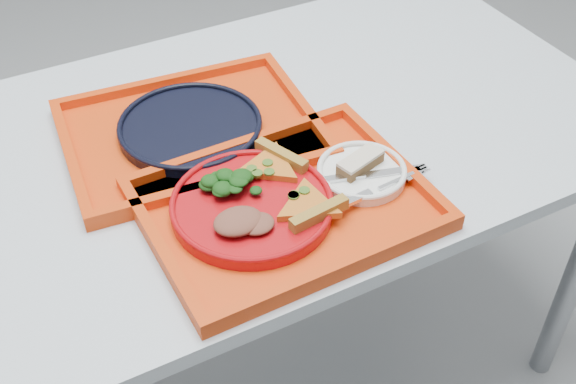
% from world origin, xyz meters
% --- Properties ---
extents(ground, '(10.00, 10.00, 0.00)m').
position_xyz_m(ground, '(0.00, 0.00, 0.00)').
color(ground, gray).
rests_on(ground, ground).
extents(table, '(1.60, 0.80, 0.75)m').
position_xyz_m(table, '(0.00, 0.00, 0.68)').
color(table, '#ACB7C1').
rests_on(table, ground).
extents(tray_main, '(0.46, 0.36, 0.01)m').
position_xyz_m(tray_main, '(0.05, -0.21, 0.76)').
color(tray_main, red).
rests_on(tray_main, table).
extents(tray_far, '(0.48, 0.39, 0.01)m').
position_xyz_m(tray_far, '(-0.02, 0.04, 0.76)').
color(tray_far, red).
rests_on(tray_far, table).
extents(dinner_plate, '(0.26, 0.26, 0.02)m').
position_xyz_m(dinner_plate, '(-0.01, -0.20, 0.77)').
color(dinner_plate, '#A70B0F').
rests_on(dinner_plate, tray_main).
extents(side_plate, '(0.15, 0.15, 0.01)m').
position_xyz_m(side_plate, '(0.19, -0.21, 0.77)').
color(side_plate, white).
rests_on(side_plate, tray_main).
extents(navy_plate, '(0.26, 0.26, 0.02)m').
position_xyz_m(navy_plate, '(-0.02, 0.04, 0.77)').
color(navy_plate, black).
rests_on(navy_plate, tray_far).
extents(pizza_slice_a, '(0.12, 0.13, 0.02)m').
position_xyz_m(pizza_slice_a, '(0.07, -0.25, 0.79)').
color(pizza_slice_a, orange).
rests_on(pizza_slice_a, dinner_plate).
extents(pizza_slice_b, '(0.15, 0.14, 0.02)m').
position_xyz_m(pizza_slice_b, '(0.06, -0.14, 0.79)').
color(pizza_slice_b, orange).
rests_on(pizza_slice_b, dinner_plate).
extents(salad_heap, '(0.08, 0.07, 0.04)m').
position_xyz_m(salad_heap, '(-0.03, -0.16, 0.80)').
color(salad_heap, black).
rests_on(salad_heap, dinner_plate).
extents(meat_portion, '(0.08, 0.06, 0.02)m').
position_xyz_m(meat_portion, '(-0.05, -0.24, 0.79)').
color(meat_portion, brown).
rests_on(meat_portion, dinner_plate).
extents(dessert_bar, '(0.09, 0.06, 0.02)m').
position_xyz_m(dessert_bar, '(0.19, -0.20, 0.79)').
color(dessert_bar, '#4E301A').
rests_on(dessert_bar, side_plate).
extents(knife, '(0.18, 0.07, 0.01)m').
position_xyz_m(knife, '(0.20, -0.23, 0.78)').
color(knife, silver).
rests_on(knife, side_plate).
extents(fork, '(0.19, 0.04, 0.01)m').
position_xyz_m(fork, '(0.19, -0.26, 0.78)').
color(fork, silver).
rests_on(fork, side_plate).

